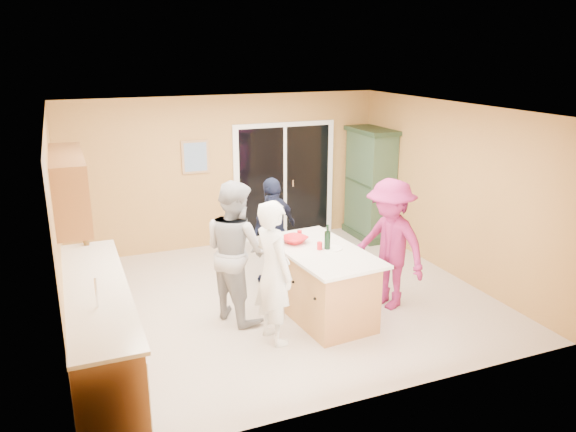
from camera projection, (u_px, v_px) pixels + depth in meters
name	position (u px, v px, depth m)	size (l,w,h in m)	color
floor	(281.00, 298.00, 7.82)	(5.50, 5.50, 0.00)	beige
ceiling	(280.00, 109.00, 7.07)	(5.50, 5.00, 0.10)	silver
wall_back	(227.00, 172.00, 9.66)	(5.50, 0.10, 2.60)	#ECB761
wall_front	(379.00, 277.00, 5.23)	(5.50, 0.10, 2.60)	#ECB761
wall_left	(58.00, 233.00, 6.45)	(0.10, 5.00, 2.60)	#ECB761
wall_right	(450.00, 189.00, 8.44)	(0.10, 5.00, 2.60)	#ECB761
left_cabinet_run	(100.00, 335.00, 5.87)	(0.65, 3.05, 1.24)	#B98248
upper_cabinets	(69.00, 187.00, 6.17)	(0.35, 1.60, 0.75)	#B98248
sliding_door	(285.00, 181.00, 10.08)	(1.90, 0.07, 2.10)	white
framed_picture	(195.00, 157.00, 9.35)	(0.46, 0.04, 0.56)	#A47B52
kitchen_island	(321.00, 285.00, 7.20)	(1.08, 1.80, 0.91)	#B98248
green_hutch	(370.00, 185.00, 10.12)	(0.57, 1.08, 1.99)	#213621
woman_white	(273.00, 272.00, 6.47)	(0.63, 0.41, 1.72)	white
woman_grey	(235.00, 251.00, 7.03)	(0.88, 0.68, 1.81)	#AAAAAD
woman_navy	(273.00, 231.00, 8.17)	(0.93, 0.39, 1.58)	#1B223D
woman_magenta	(390.00, 244.00, 7.36)	(1.13, 0.65, 1.75)	#8C1E4B
serving_bowl	(294.00, 240.00, 7.30)	(0.33, 0.33, 0.08)	red
tulip_vase	(85.00, 232.00, 7.07)	(0.19, 0.13, 0.36)	red
tumbler_near	(320.00, 246.00, 7.05)	(0.07, 0.07, 0.10)	red
tumbler_far	(300.00, 234.00, 7.51)	(0.07, 0.07, 0.09)	red
wine_bottle	(327.00, 240.00, 7.01)	(0.08, 0.08, 0.33)	black
white_plate	(332.00, 248.00, 7.08)	(0.25, 0.25, 0.02)	white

